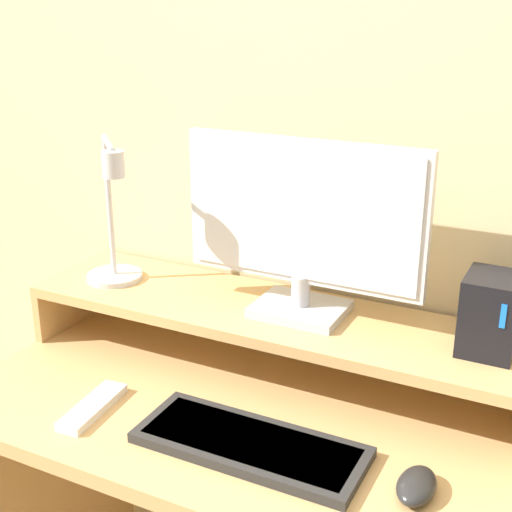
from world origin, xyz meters
TOP-DOWN VIEW (x-y plane):
  - wall_back at (0.00, 0.60)m, footprint 6.00×0.05m
  - desk at (0.00, 0.28)m, footprint 1.04×0.56m
  - monitor_shelf at (0.00, 0.44)m, footprint 1.04×0.26m
  - monitor at (0.05, 0.45)m, footprint 0.47×0.14m
  - desk_lamp at (-0.35, 0.40)m, footprint 0.18×0.18m
  - router_dock at (0.40, 0.45)m, footprint 0.09×0.11m
  - keyboard at (0.08, 0.17)m, footprint 0.39×0.15m
  - mouse at (0.36, 0.18)m, footprint 0.06×0.10m
  - remote_control at (-0.23, 0.15)m, footprint 0.06×0.17m

SIDE VIEW (x-z plane):
  - desk at x=0.00m, z-range 0.14..0.89m
  - remote_control at x=-0.23m, z-range 0.74..0.76m
  - keyboard at x=0.08m, z-range 0.75..0.76m
  - mouse at x=0.36m, z-range 0.74..0.78m
  - monitor_shelf at x=0.00m, z-range 0.79..0.92m
  - router_dock at x=0.40m, z-range 0.87..1.01m
  - desk_lamp at x=-0.35m, z-range 0.84..1.16m
  - monitor at x=0.05m, z-range 0.89..1.23m
  - wall_back at x=0.00m, z-range 0.00..2.50m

